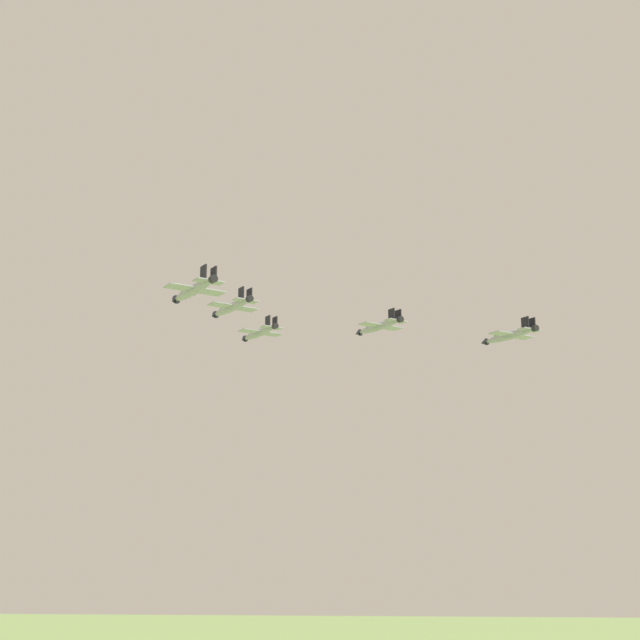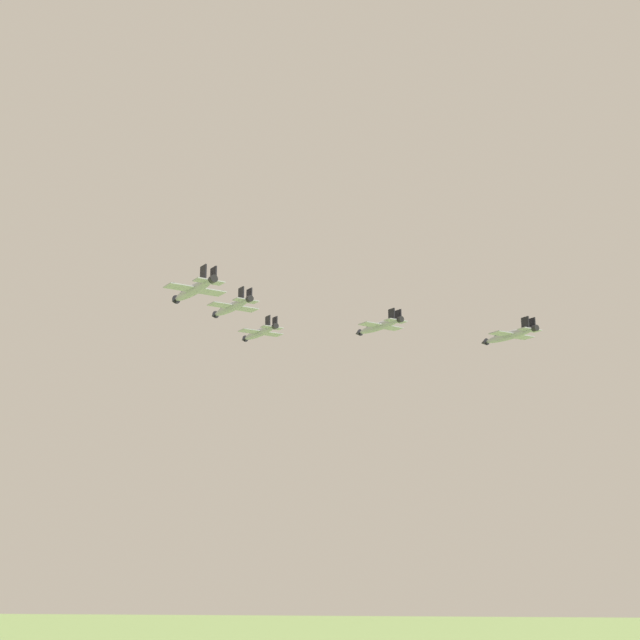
{
  "view_description": "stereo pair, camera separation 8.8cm",
  "coord_description": "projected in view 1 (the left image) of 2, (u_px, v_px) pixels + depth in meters",
  "views": [
    {
      "loc": [
        -38.5,
        189.54,
        50.41
      ],
      "look_at": [
        -23.68,
        22.9,
        92.87
      ],
      "focal_mm": 51.57,
      "sensor_mm": 36.0,
      "label": 1
    },
    {
      "loc": [
        -38.59,
        189.53,
        50.41
      ],
      "look_at": [
        -23.68,
        22.9,
        92.87
      ],
      "focal_mm": 51.57,
      "sensor_mm": 36.0,
      "label": 2
    }
  ],
  "objects": [
    {
      "name": "jet_lead",
      "position": [
        259.0,
        333.0,
        192.38
      ],
      "size": [
        11.05,
        13.38,
        3.24
      ],
      "rotation": [
        0.0,
        0.0,
        5.35
      ],
      "color": "#9EA3A8"
    },
    {
      "name": "jet_left_wingman",
      "position": [
        231.0,
        307.0,
        167.33
      ],
      "size": [
        11.21,
        13.14,
        3.22
      ],
      "rotation": [
        0.0,
        0.0,
        5.38
      ],
      "color": "#9EA3A8"
    },
    {
      "name": "jet_right_outer",
      "position": [
        509.0,
        335.0,
        176.88
      ],
      "size": [
        11.17,
        13.44,
        3.26
      ],
      "rotation": [
        0.0,
        0.0,
        5.36
      ],
      "color": "#9EA3A8"
    },
    {
      "name": "jet_left_outer",
      "position": [
        193.0,
        290.0,
        141.59
      ],
      "size": [
        11.28,
        13.42,
        3.27
      ],
      "rotation": [
        0.0,
        0.0,
        5.37
      ],
      "color": "#9EA3A8"
    },
    {
      "name": "jet_right_wingman",
      "position": [
        379.0,
        326.0,
        185.02
      ],
      "size": [
        11.41,
        13.16,
        3.25
      ],
      "rotation": [
        0.0,
        0.0,
        5.39
      ],
      "color": "#9EA3A8"
    }
  ]
}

